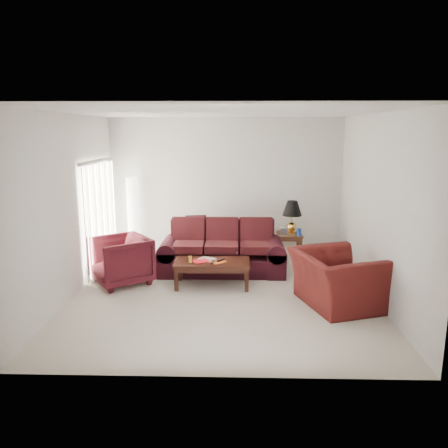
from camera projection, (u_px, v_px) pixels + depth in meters
The scene contains 19 objects.
floor at pixel (223, 295), 7.35m from camera, with size 5.00×5.00×0.00m, color beige.
blinds at pixel (100, 217), 8.46m from camera, with size 0.10×2.00×2.16m, color silver.
sofa at pixel (222, 248), 8.47m from camera, with size 2.41×1.04×0.99m, color black, non-canonical shape.
throw_pillow at pixel (196, 225), 9.23m from camera, with size 0.43×0.12×0.43m, color black.
end_table at pixel (289, 247), 9.36m from camera, with size 0.52×0.52×0.57m, color brown, non-canonical shape.
table_lamp at pixel (292, 217), 9.29m from camera, with size 0.42×0.42×0.70m, color gold, non-canonical shape.
clock at pixel (284, 232), 9.15m from camera, with size 0.15×0.06×0.15m, color silver.
blue_canister at pixel (299, 232), 9.10m from camera, with size 0.09×0.09×0.15m, color #173697.
picture_frame at pixel (282, 228), 9.49m from camera, with size 0.14×0.02×0.17m, color silver.
floor_lamp at pixel (133, 218), 9.37m from camera, with size 0.29×0.29×1.78m, color white, non-canonical shape.
armchair_left at pixel (121, 260), 7.84m from camera, with size 0.93×0.95×0.87m, color #3B0D15.
armchair_right at pixel (336, 279), 6.86m from camera, with size 1.31×1.15×0.85m, color #45100F.
coffee_table at pixel (212, 273), 7.76m from camera, with size 1.32×0.66×0.46m, color black, non-canonical shape.
magazine_red at pixel (201, 261), 7.67m from camera, with size 0.28×0.21×0.02m, color red.
magazine_white at pixel (207, 259), 7.82m from camera, with size 0.27×0.20×0.02m, color beige.
magazine_orange at pixel (218, 262), 7.63m from camera, with size 0.26×0.20×0.02m, color #DA4E19.
remote_a at pixel (213, 262), 7.55m from camera, with size 0.05×0.18×0.02m, color black.
remote_b at pixel (221, 260), 7.68m from camera, with size 0.05×0.18×0.02m, color black.
yellow_glass at pixel (190, 259), 7.61m from camera, with size 0.07×0.07×0.11m, color gold.
Camera 1 is at (0.21, -6.94, 2.71)m, focal length 35.00 mm.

